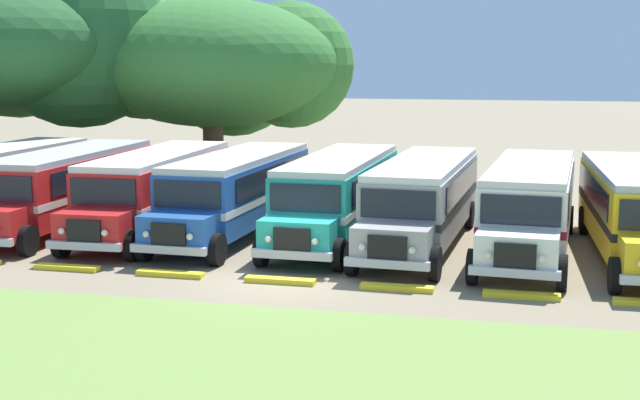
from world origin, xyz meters
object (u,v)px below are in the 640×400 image
object	(u,v)px
parked_bus_slot_4	(338,192)
parked_bus_slot_7	(635,207)
parked_bus_slot_1	(68,184)
broad_shade_tree	(220,64)
parked_bus_slot_5	(423,198)
parked_bus_slot_2	(156,187)
parked_bus_slot_6	(530,203)
parked_bus_slot_3	(237,190)

from	to	relation	value
parked_bus_slot_4	parked_bus_slot_7	size ratio (longest dim) A/B	1.00
parked_bus_slot_1	broad_shade_tree	bearing A→B (deg)	174.64
parked_bus_slot_5	broad_shade_tree	size ratio (longest dim) A/B	0.81
parked_bus_slot_4	broad_shade_tree	size ratio (longest dim) A/B	0.81
parked_bus_slot_2	parked_bus_slot_6	bearing A→B (deg)	86.43
parked_bus_slot_3	parked_bus_slot_4	distance (m)	3.67
parked_bus_slot_4	parked_bus_slot_3	bearing A→B (deg)	-86.15
parked_bus_slot_2	parked_bus_slot_5	bearing A→B (deg)	87.09
parked_bus_slot_1	parked_bus_slot_6	xyz separation A→B (m)	(16.73, -0.30, 0.00)
parked_bus_slot_7	parked_bus_slot_6	bearing A→B (deg)	-92.61
parked_bus_slot_2	parked_bus_slot_3	size ratio (longest dim) A/B	1.00
parked_bus_slot_7	broad_shade_tree	size ratio (longest dim) A/B	0.81
parked_bus_slot_5	parked_bus_slot_7	distance (m)	6.75
parked_bus_slot_5	parked_bus_slot_6	xyz separation A→B (m)	(3.51, -0.22, 0.00)
parked_bus_slot_6	parked_bus_slot_2	bearing A→B (deg)	-88.23
parked_bus_slot_4	parked_bus_slot_6	world-z (taller)	same
parked_bus_slot_4	parked_bus_slot_7	distance (m)	9.80
parked_bus_slot_1	parked_bus_slot_4	bearing A→B (deg)	91.24
parked_bus_slot_1	parked_bus_slot_6	world-z (taller)	same
parked_bus_slot_4	parked_bus_slot_6	bearing A→B (deg)	85.06
parked_bus_slot_2	parked_bus_slot_7	xyz separation A→B (m)	(16.49, -0.41, 0.00)
parked_bus_slot_1	parked_bus_slot_7	bearing A→B (deg)	88.16
parked_bus_slot_2	parked_bus_slot_3	xyz separation A→B (m)	(3.06, 0.11, 0.00)
parked_bus_slot_3	broad_shade_tree	world-z (taller)	broad_shade_tree
parked_bus_slot_2	parked_bus_slot_3	bearing A→B (deg)	90.21
parked_bus_slot_4	parked_bus_slot_5	distance (m)	3.06
parked_bus_slot_6	broad_shade_tree	size ratio (longest dim) A/B	0.81
parked_bus_slot_5	parked_bus_slot_6	size ratio (longest dim) A/B	1.00
parked_bus_slot_1	parked_bus_slot_3	size ratio (longest dim) A/B	1.00
parked_bus_slot_1	parked_bus_slot_5	bearing A→B (deg)	88.71
parked_bus_slot_5	parked_bus_slot_4	bearing A→B (deg)	-95.98
parked_bus_slot_2	parked_bus_slot_3	world-z (taller)	same
parked_bus_slot_7	parked_bus_slot_2	bearing A→B (deg)	-93.88
parked_bus_slot_6	parked_bus_slot_3	bearing A→B (deg)	-89.36
parked_bus_slot_3	parked_bus_slot_5	size ratio (longest dim) A/B	1.00
parked_bus_slot_5	parked_bus_slot_3	bearing A→B (deg)	-89.66
parked_bus_slot_1	parked_bus_slot_4	xyz separation A→B (m)	(10.20, 0.39, 0.00)
parked_bus_slot_2	parked_bus_slot_5	world-z (taller)	same
parked_bus_slot_2	parked_bus_slot_6	xyz separation A→B (m)	(13.25, -0.40, 0.00)
parked_bus_slot_2	parked_bus_slot_6	world-z (taller)	same
parked_bus_slot_7	parked_bus_slot_3	bearing A→B (deg)	-94.67
parked_bus_slot_2	broad_shade_tree	distance (m)	14.55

